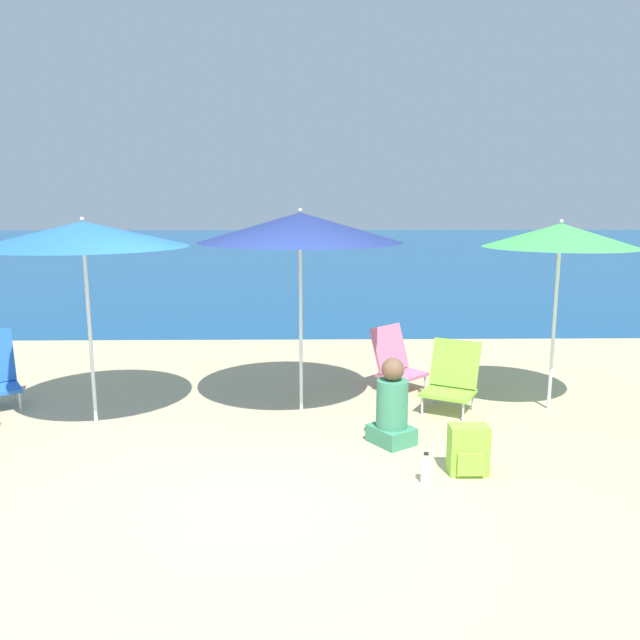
{
  "coord_description": "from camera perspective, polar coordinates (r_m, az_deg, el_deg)",
  "views": [
    {
      "loc": [
        0.37,
        -4.37,
        2.18
      ],
      "look_at": [
        0.48,
        1.88,
        1.0
      ],
      "focal_mm": 35.0,
      "sensor_mm": 36.0,
      "label": 1
    }
  ],
  "objects": [
    {
      "name": "ground_plane",
      "position": [
        4.9,
        -5.4,
        -15.81
      ],
      "size": [
        60.0,
        60.0,
        0.0
      ],
      "primitive_type": "plane",
      "color": "#C6B284"
    },
    {
      "name": "sea_water",
      "position": [
        29.91,
        -1.7,
        6.55
      ],
      "size": [
        60.0,
        40.0,
        0.01
      ],
      "color": "navy",
      "rests_on": "ground"
    },
    {
      "name": "beach_umbrella_blue",
      "position": [
        6.4,
        -20.85,
        7.33
      ],
      "size": [
        1.99,
        1.99,
        2.05
      ],
      "color": "white",
      "rests_on": "ground"
    },
    {
      "name": "beach_umbrella_green",
      "position": [
        6.87,
        21.13,
        7.21
      ],
      "size": [
        1.57,
        1.57,
        2.01
      ],
      "color": "white",
      "rests_on": "ground"
    },
    {
      "name": "beach_umbrella_navy",
      "position": [
        6.36,
        -1.82,
        8.45
      ],
      "size": [
        2.08,
        2.08,
        2.12
      ],
      "color": "white",
      "rests_on": "ground"
    },
    {
      "name": "beach_chair_lime",
      "position": [
        6.8,
        11.95,
        -5.19
      ],
      "size": [
        0.71,
        0.73,
        0.73
      ],
      "rotation": [
        0.0,
        0.0,
        -0.5
      ],
      "color": "silver",
      "rests_on": "ground"
    },
    {
      "name": "beach_chair_pink",
      "position": [
        7.43,
        6.88,
        -3.64
      ],
      "size": [
        0.72,
        0.72,
        0.74
      ],
      "rotation": [
        0.0,
        0.0,
        0.75
      ],
      "color": "silver",
      "rests_on": "ground"
    },
    {
      "name": "person_seated_near",
      "position": [
        5.77,
        6.6,
        -8.0
      ],
      "size": [
        0.47,
        0.49,
        0.81
      ],
      "rotation": [
        0.0,
        0.0,
        0.6
      ],
      "color": "#3F8C66",
      "rests_on": "ground"
    },
    {
      "name": "backpack_lime",
      "position": [
        5.31,
        13.42,
        -11.51
      ],
      "size": [
        0.32,
        0.22,
        0.41
      ],
      "color": "#8ECC3D",
      "rests_on": "ground"
    },
    {
      "name": "water_bottle",
      "position": [
        5.12,
        9.64,
        -13.45
      ],
      "size": [
        0.08,
        0.08,
        0.25
      ],
      "color": "silver",
      "rests_on": "ground"
    }
  ]
}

